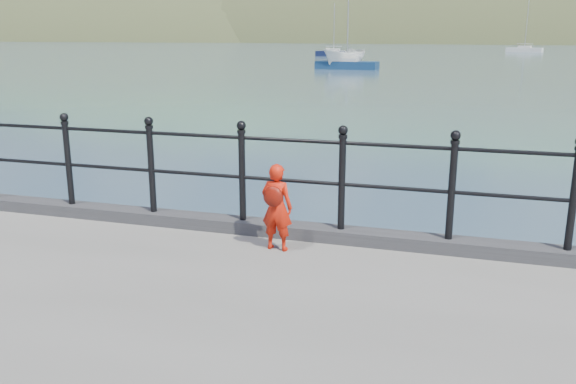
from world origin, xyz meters
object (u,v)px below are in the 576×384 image
(child, at_px, (277,206))
(sailboat_port, at_px, (347,65))
(railing, at_px, (291,168))
(sailboat_left, at_px, (334,54))
(launch_white, at_px, (345,58))
(sailboat_deep, at_px, (524,50))

(child, xyz_separation_m, sailboat_port, (-8.90, 48.06, -1.16))
(railing, height_order, sailboat_left, sailboat_left)
(railing, relative_size, sailboat_left, 2.60)
(launch_white, relative_size, sailboat_deep, 0.59)
(railing, distance_m, child, 0.58)
(railing, bearing_deg, sailboat_port, 100.62)
(railing, xyz_separation_m, sailboat_deep, (9.17, 97.76, -1.48))
(child, bearing_deg, launch_white, -74.18)
(child, height_order, sailboat_left, sailboat_left)
(sailboat_left, bearing_deg, child, -84.41)
(launch_white, height_order, sailboat_deep, sailboat_deep)
(child, distance_m, launch_white, 49.61)
(sailboat_left, bearing_deg, sailboat_deep, 35.73)
(railing, bearing_deg, launch_white, 100.88)
(railing, xyz_separation_m, sailboat_left, (-16.20, 74.68, -1.48))
(sailboat_deep, height_order, sailboat_left, sailboat_deep)
(railing, distance_m, sailboat_deep, 98.20)
(railing, relative_size, sailboat_port, 2.26)
(railing, bearing_deg, sailboat_deep, 84.64)
(railing, distance_m, sailboat_port, 48.43)
(launch_white, bearing_deg, sailboat_left, 138.85)
(railing, height_order, child, railing)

